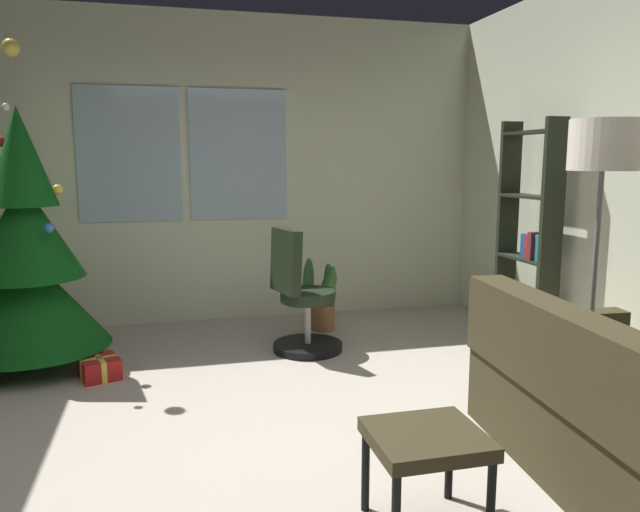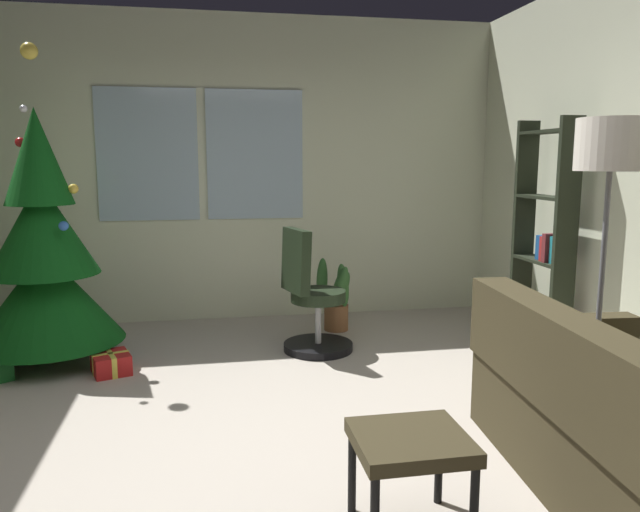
{
  "view_description": "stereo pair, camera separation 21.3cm",
  "coord_description": "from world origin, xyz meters",
  "px_view_note": "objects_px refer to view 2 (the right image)",
  "views": [
    {
      "loc": [
        -0.53,
        -2.74,
        1.52
      ],
      "look_at": [
        0.29,
        0.55,
        0.98
      ],
      "focal_mm": 33.87,
      "sensor_mm": 36.0,
      "label": 1
    },
    {
      "loc": [
        -0.32,
        -2.78,
        1.52
      ],
      "look_at": [
        0.29,
        0.55,
        0.98
      ],
      "focal_mm": 33.87,
      "sensor_mm": 36.0,
      "label": 2
    }
  ],
  "objects_px": {
    "gift_box_red": "(111,363)",
    "potted_plant": "(336,299)",
    "bookshelf": "(543,253)",
    "footstool": "(411,448)",
    "floor_lamp": "(610,166)",
    "office_chair": "(312,304)",
    "holiday_tree": "(44,260)"
  },
  "relations": [
    {
      "from": "gift_box_red",
      "to": "potted_plant",
      "type": "xyz_separation_m",
      "value": [
        1.82,
        0.76,
        0.23
      ]
    },
    {
      "from": "gift_box_red",
      "to": "bookshelf",
      "type": "relative_size",
      "value": 0.19
    },
    {
      "from": "footstool",
      "to": "bookshelf",
      "type": "xyz_separation_m",
      "value": [
        1.77,
        2.05,
        0.44
      ]
    },
    {
      "from": "footstool",
      "to": "bookshelf",
      "type": "bearing_deg",
      "value": 49.19
    },
    {
      "from": "footstool",
      "to": "floor_lamp",
      "type": "bearing_deg",
      "value": 28.9
    },
    {
      "from": "bookshelf",
      "to": "floor_lamp",
      "type": "bearing_deg",
      "value": -108.04
    },
    {
      "from": "gift_box_red",
      "to": "floor_lamp",
      "type": "bearing_deg",
      "value": -26.95
    },
    {
      "from": "office_chair",
      "to": "potted_plant",
      "type": "xyz_separation_m",
      "value": [
        0.31,
        0.53,
        -0.09
      ]
    },
    {
      "from": "gift_box_red",
      "to": "office_chair",
      "type": "xyz_separation_m",
      "value": [
        1.51,
        0.24,
        0.31
      ]
    },
    {
      "from": "office_chair",
      "to": "potted_plant",
      "type": "height_order",
      "value": "office_chair"
    },
    {
      "from": "gift_box_red",
      "to": "potted_plant",
      "type": "height_order",
      "value": "potted_plant"
    },
    {
      "from": "potted_plant",
      "to": "floor_lamp",
      "type": "bearing_deg",
      "value": -65.07
    },
    {
      "from": "holiday_tree",
      "to": "floor_lamp",
      "type": "relative_size",
      "value": 1.34
    },
    {
      "from": "bookshelf",
      "to": "floor_lamp",
      "type": "distance_m",
      "value": 1.54
    },
    {
      "from": "footstool",
      "to": "floor_lamp",
      "type": "xyz_separation_m",
      "value": [
        1.35,
        0.74,
        1.13
      ]
    },
    {
      "from": "footstool",
      "to": "floor_lamp",
      "type": "relative_size",
      "value": 0.26
    },
    {
      "from": "office_chair",
      "to": "gift_box_red",
      "type": "bearing_deg",
      "value": -171.08
    },
    {
      "from": "footstool",
      "to": "gift_box_red",
      "type": "distance_m",
      "value": 2.68
    },
    {
      "from": "footstool",
      "to": "gift_box_red",
      "type": "bearing_deg",
      "value": 124.47
    },
    {
      "from": "footstool",
      "to": "potted_plant",
      "type": "distance_m",
      "value": 2.98
    },
    {
      "from": "office_chair",
      "to": "bookshelf",
      "type": "distance_m",
      "value": 1.86
    },
    {
      "from": "holiday_tree",
      "to": "bookshelf",
      "type": "relative_size",
      "value": 1.28
    },
    {
      "from": "bookshelf",
      "to": "potted_plant",
      "type": "bearing_deg",
      "value": 148.18
    },
    {
      "from": "office_chair",
      "to": "holiday_tree",
      "type": "bearing_deg",
      "value": 176.85
    },
    {
      "from": "floor_lamp",
      "to": "potted_plant",
      "type": "bearing_deg",
      "value": 114.93
    },
    {
      "from": "office_chair",
      "to": "floor_lamp",
      "type": "xyz_separation_m",
      "value": [
        1.34,
        -1.69,
        1.11
      ]
    },
    {
      "from": "holiday_tree",
      "to": "footstool",
      "type": "bearing_deg",
      "value": -51.85
    },
    {
      "from": "bookshelf",
      "to": "gift_box_red",
      "type": "bearing_deg",
      "value": 177.55
    },
    {
      "from": "office_chair",
      "to": "floor_lamp",
      "type": "height_order",
      "value": "floor_lamp"
    },
    {
      "from": "gift_box_red",
      "to": "floor_lamp",
      "type": "relative_size",
      "value": 0.2
    },
    {
      "from": "gift_box_red",
      "to": "potted_plant",
      "type": "bearing_deg",
      "value": 22.71
    },
    {
      "from": "holiday_tree",
      "to": "potted_plant",
      "type": "bearing_deg",
      "value": 10.18
    }
  ]
}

